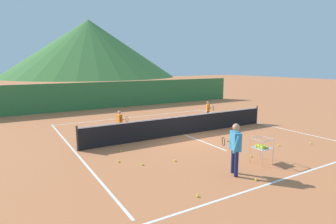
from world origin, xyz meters
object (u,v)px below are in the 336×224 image
student_0 (120,120)px  tennis_ball_5 (142,164)px  tennis_ball_2 (279,145)px  tennis_ball_6 (311,143)px  tennis_ball_9 (121,151)px  ball_cart (262,147)px  tennis_ball_3 (251,156)px  instructor (235,144)px  student_1 (208,109)px  tennis_ball_8 (175,160)px  tennis_ball_4 (256,180)px  tennis_net (184,125)px  tennis_ball_1 (197,196)px  tennis_ball_0 (119,161)px

student_0 → tennis_ball_5: 4.53m
tennis_ball_2 → tennis_ball_6: same height
tennis_ball_2 → tennis_ball_9: (-6.16, 2.76, 0.00)m
ball_cart → tennis_ball_3: bearing=74.1°
instructor → student_1: bearing=56.4°
tennis_ball_8 → tennis_ball_4: bearing=-66.4°
tennis_net → tennis_ball_1: bearing=-121.1°
tennis_ball_1 → tennis_ball_4: (2.15, -0.08, 0.00)m
tennis_net → tennis_ball_3: (0.26, -4.15, -0.47)m
tennis_net → student_1: student_1 is taller
tennis_net → student_1: bearing=33.5°
tennis_ball_0 → tennis_ball_6: bearing=-14.9°
instructor → student_0: bearing=100.8°
student_0 → tennis_ball_8: bearing=-86.1°
tennis_net → ball_cart: bearing=-89.0°
ball_cart → tennis_ball_9: (-3.84, 3.78, -0.56)m
instructor → tennis_ball_1: instructor is taller
tennis_ball_0 → tennis_ball_1: 3.69m
tennis_net → tennis_ball_5: size_ratio=154.79×
student_0 → tennis_ball_6: 8.90m
tennis_ball_6 → tennis_ball_9: same height
tennis_ball_0 → tennis_ball_3: bearing=-24.2°
ball_cart → tennis_ball_6: 3.88m
ball_cart → student_1: bearing=65.1°
student_1 → tennis_ball_5: 8.63m
tennis_net → tennis_ball_2: 4.47m
tennis_ball_8 → tennis_ball_9: same height
tennis_ball_5 → tennis_ball_3: bearing=-18.5°
student_1 → tennis_ball_0: bearing=-150.5°
tennis_net → instructor: 5.33m
student_1 → tennis_ball_1: (-6.75, -7.89, -0.71)m
tennis_ball_0 → tennis_ball_2: (6.68, -1.63, 0.00)m
student_0 → tennis_ball_0: size_ratio=18.17×
tennis_ball_2 → tennis_ball_6: (1.49, -0.54, 0.00)m
tennis_ball_6 → student_0: bearing=138.9°
instructor → tennis_ball_1: bearing=-162.0°
tennis_ball_5 → tennis_ball_8: size_ratio=1.00×
instructor → tennis_ball_9: (-2.23, 4.10, -0.97)m
tennis_ball_3 → ball_cart: bearing=-105.9°
tennis_ball_1 → tennis_ball_6: 7.47m
student_0 → tennis_ball_9: size_ratio=18.17×
instructor → ball_cart: size_ratio=1.86×
tennis_ball_2 → tennis_ball_4: (-3.70, -2.04, 0.00)m
tennis_ball_1 → tennis_ball_2: (5.85, 1.96, 0.00)m
ball_cart → tennis_ball_2: (2.32, 1.03, -0.56)m
tennis_ball_5 → tennis_ball_9: bearing=92.4°
tennis_ball_1 → tennis_ball_6: size_ratio=1.00×
ball_cart → tennis_ball_1: 3.69m
tennis_ball_0 → tennis_ball_3: size_ratio=1.00×
tennis_ball_2 → tennis_ball_4: same height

